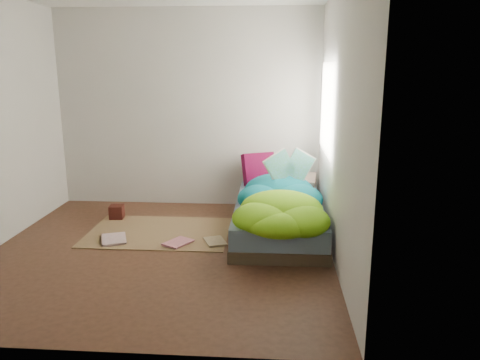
# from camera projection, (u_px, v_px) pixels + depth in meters

# --- Properties ---
(ground) EXTENTS (3.50, 3.50, 0.00)m
(ground) POSITION_uv_depth(u_px,v_px,m) (161.00, 251.00, 4.83)
(ground) COLOR #3E2617
(ground) RESTS_ON ground
(room_walls) EXTENTS (3.54, 3.54, 2.62)m
(room_walls) POSITION_uv_depth(u_px,v_px,m) (155.00, 92.00, 4.45)
(room_walls) COLOR silver
(room_walls) RESTS_ON ground
(bed) EXTENTS (1.00, 2.00, 0.34)m
(bed) POSITION_uv_depth(u_px,v_px,m) (279.00, 217.00, 5.40)
(bed) COLOR #39301F
(bed) RESTS_ON ground
(duvet) EXTENTS (0.96, 1.84, 0.34)m
(duvet) POSITION_uv_depth(u_px,v_px,m) (279.00, 193.00, 5.11)
(duvet) COLOR #065E6A
(duvet) RESTS_ON bed
(rug) EXTENTS (1.60, 1.10, 0.01)m
(rug) POSITION_uv_depth(u_px,v_px,m) (159.00, 232.00, 5.37)
(rug) COLOR brown
(rug) RESTS_ON ground
(pillow_floral) EXTENTS (0.61, 0.43, 0.13)m
(pillow_floral) POSITION_uv_depth(u_px,v_px,m) (294.00, 181.00, 6.11)
(pillow_floral) COLOR beige
(pillow_floral) RESTS_ON bed
(pillow_magenta) EXTENTS (0.43, 0.29, 0.42)m
(pillow_magenta) POSITION_uv_depth(u_px,v_px,m) (259.00, 169.00, 6.12)
(pillow_magenta) COLOR #46041B
(pillow_magenta) RESTS_ON bed
(open_book) EXTENTS (0.51, 0.27, 0.31)m
(open_book) POSITION_uv_depth(u_px,v_px,m) (290.00, 157.00, 5.41)
(open_book) COLOR green
(open_book) RESTS_ON duvet
(wooden_box) EXTENTS (0.18, 0.18, 0.16)m
(wooden_box) POSITION_uv_depth(u_px,v_px,m) (117.00, 212.00, 5.83)
(wooden_box) COLOR #34130B
(wooden_box) RESTS_ON rug
(floor_book_a) EXTENTS (0.36, 0.42, 0.03)m
(floor_book_a) POSITION_uv_depth(u_px,v_px,m) (102.00, 240.00, 5.06)
(floor_book_a) COLOR beige
(floor_book_a) RESTS_ON rug
(floor_book_b) EXTENTS (0.34, 0.37, 0.03)m
(floor_book_b) POSITION_uv_depth(u_px,v_px,m) (171.00, 241.00, 5.05)
(floor_book_b) COLOR #C57278
(floor_book_b) RESTS_ON rug
(floor_book_c) EXTENTS (0.29, 0.33, 0.02)m
(floor_book_c) POSITION_uv_depth(u_px,v_px,m) (206.00, 242.00, 5.01)
(floor_book_c) COLOR tan
(floor_book_c) RESTS_ON rug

